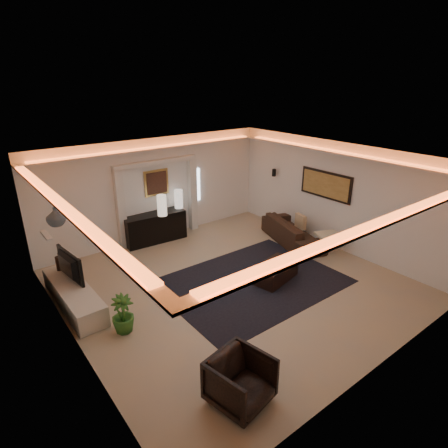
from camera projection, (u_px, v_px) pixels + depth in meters
floor at (233, 284)px, 8.62m from camera, size 7.00×7.00×0.00m
ceiling at (234, 159)px, 7.55m from camera, size 7.00×7.00×0.00m
wall_back at (156, 189)px, 10.66m from camera, size 7.00×0.00×7.00m
wall_front at (383, 296)px, 5.51m from camera, size 7.00×0.00×7.00m
wall_left at (67, 275)px, 6.10m from camera, size 0.00×7.00×7.00m
wall_right at (335, 196)px, 10.07m from camera, size 0.00×7.00×7.00m
cove_soffit at (234, 173)px, 7.65m from camera, size 7.00×7.00×0.04m
daylight_slit at (196, 185)px, 11.45m from camera, size 0.25×0.03×1.00m
area_rug at (252, 282)px, 8.70m from camera, size 4.00×3.00×0.01m
pilaster_left at (121, 210)px, 10.06m from camera, size 0.22×0.20×2.20m
pilaster_right at (193, 195)px, 11.37m from camera, size 0.22×0.20×2.20m
alcove_header at (156, 162)px, 10.29m from camera, size 2.52×0.20×0.12m
painting_frame at (156, 183)px, 10.56m from camera, size 0.74×0.04×0.74m
painting_canvas at (157, 183)px, 10.54m from camera, size 0.62×0.02×0.62m
art_panel_frame at (326, 185)px, 10.18m from camera, size 0.04×1.64×0.74m
art_panel_gold at (325, 185)px, 10.17m from camera, size 0.02×1.50×0.62m
wall_sconce at (274, 173)px, 11.53m from camera, size 0.12×0.12×0.22m
wall_niche at (46, 235)px, 7.09m from camera, size 0.10×0.55×0.04m
console at (155, 228)px, 10.72m from camera, size 1.79×0.66×0.88m
lamp_left at (162, 207)px, 10.33m from camera, size 0.34×0.34×0.59m
lamp_right at (179, 200)px, 10.93m from camera, size 0.28×0.28×0.55m
media_ledge at (74, 296)px, 7.75m from camera, size 0.63×2.35×0.44m
tv at (65, 267)px, 7.79m from camera, size 1.10×0.27×0.63m
figurine at (58, 262)px, 8.25m from camera, size 0.15×0.15×0.33m
ginger_jar at (56, 217)px, 7.42m from camera, size 0.48×0.48×0.39m
plant at (123, 314)px, 6.90m from camera, size 0.47×0.47×0.74m
sofa at (293, 231)px, 10.67m from camera, size 2.43×1.53×0.66m
throw_blanket at (328, 235)px, 9.87m from camera, size 0.74×0.68×0.07m
throw_pillow at (301, 221)px, 10.79m from camera, size 0.21×0.42×0.40m
coffee_table at (275, 272)px, 8.74m from camera, size 1.21×0.83×0.41m
bowl at (283, 268)px, 8.38m from camera, size 0.35×0.35×0.09m
magazine at (290, 256)px, 9.00m from camera, size 0.33×0.29×0.03m
armchair at (240, 381)px, 5.38m from camera, size 0.95×0.97×0.76m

